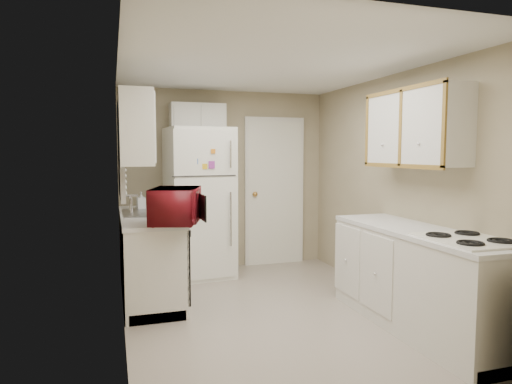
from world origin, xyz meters
name	(u,v)px	position (x,y,z in m)	size (l,w,h in m)	color
floor	(271,312)	(0.00, 0.00, 0.00)	(3.80, 3.80, 0.00)	#B8AA9C
ceiling	(272,65)	(0.00, 0.00, 2.40)	(3.80, 3.80, 0.00)	white
wall_left	(121,195)	(-1.40, 0.00, 1.20)	(3.80, 3.80, 0.00)	tan
wall_right	(396,188)	(1.40, 0.00, 1.20)	(3.80, 3.80, 0.00)	tan
wall_back	(225,180)	(0.00, 1.90, 1.20)	(2.80, 2.80, 0.00)	tan
wall_front	(382,218)	(0.00, -1.90, 1.20)	(2.80, 2.80, 0.00)	tan
left_counter	(150,255)	(-1.10, 0.90, 0.45)	(0.60, 1.80, 0.90)	silver
dishwasher	(184,262)	(-0.81, 0.30, 0.49)	(0.03, 0.58, 0.72)	black
sink	(148,216)	(-1.10, 1.05, 0.86)	(0.54, 0.74, 0.16)	gray
microwave	(176,208)	(-0.90, 0.17, 1.05)	(0.34, 0.61, 0.41)	maroon
soap_bottle	(141,201)	(-1.15, 1.40, 1.00)	(0.09, 0.10, 0.21)	silver
window_blinds	(122,150)	(-1.36, 1.05, 1.60)	(0.10, 0.98, 1.08)	silver
upper_cabinet_left	(136,128)	(-1.25, 0.22, 1.80)	(0.30, 0.45, 0.70)	silver
refrigerator	(199,203)	(-0.43, 1.55, 0.94)	(0.77, 0.75, 1.88)	white
cabinet_over_fridge	(197,119)	(-0.40, 1.75, 2.00)	(0.70, 0.30, 0.40)	silver
interior_door	(274,192)	(0.70, 1.86, 1.02)	(0.86, 0.06, 2.08)	white
right_counter	(418,279)	(1.10, -0.80, 0.45)	(0.60, 2.00, 0.90)	silver
stove	(466,299)	(1.13, -1.35, 0.44)	(0.58, 0.72, 0.87)	white
upper_cabinet_right	(415,128)	(1.25, -0.50, 1.80)	(0.30, 1.20, 0.70)	silver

